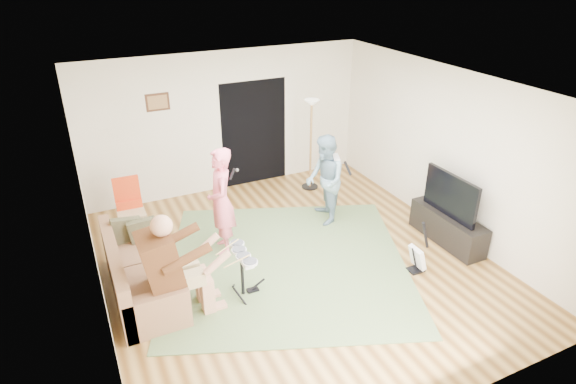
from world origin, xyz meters
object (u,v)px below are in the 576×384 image
object	(u,v)px
torchiere_lamp	(311,129)
television	(451,195)
drum_kit	(242,276)
tv_cabinet	(447,228)
sofa	(137,277)
guitarist	(325,180)
dining_chair	(132,217)
guitar_spare	(418,257)
singer	(221,202)

from	to	relation	value
torchiere_lamp	television	size ratio (longest dim) A/B	1.65
drum_kit	tv_cabinet	size ratio (longest dim) A/B	0.51
sofa	guitarist	size ratio (longest dim) A/B	1.27
dining_chair	tv_cabinet	bearing A→B (deg)	-25.89
drum_kit	torchiere_lamp	bearing A→B (deg)	47.18
guitar_spare	dining_chair	bearing A→B (deg)	142.21
sofa	singer	world-z (taller)	singer
torchiere_lamp	tv_cabinet	size ratio (longest dim) A/B	1.29
torchiere_lamp	dining_chair	xyz separation A→B (m)	(-3.53, -0.41, -0.88)
guitar_spare	dining_chair	world-z (taller)	dining_chair
singer	dining_chair	size ratio (longest dim) A/B	1.68
torchiere_lamp	television	distance (m)	2.96
drum_kit	television	size ratio (longest dim) A/B	0.65
guitar_spare	torchiere_lamp	world-z (taller)	torchiere_lamp
guitarist	guitar_spare	size ratio (longest dim) A/B	1.90
singer	dining_chair	xyz separation A→B (m)	(-1.23, 1.03, -0.49)
sofa	guitar_spare	bearing A→B (deg)	-17.96
guitarist	torchiere_lamp	world-z (taller)	torchiere_lamp
singer	dining_chair	world-z (taller)	singer
drum_kit	torchiere_lamp	size ratio (longest dim) A/B	0.39
guitar_spare	dining_chair	xyz separation A→B (m)	(-3.62, 2.81, 0.13)
guitarist	torchiere_lamp	distance (m)	1.44
sofa	guitar_spare	size ratio (longest dim) A/B	2.41
sofa	television	distance (m)	4.84
drum_kit	guitar_spare	world-z (taller)	guitar_spare
singer	tv_cabinet	distance (m)	3.67
singer	dining_chair	bearing A→B (deg)	-117.75
drum_kit	tv_cabinet	world-z (taller)	drum_kit
guitar_spare	dining_chair	size ratio (longest dim) A/B	0.81
guitar_spare	television	size ratio (longest dim) A/B	0.75
television	drum_kit	bearing A→B (deg)	177.82
guitar_spare	torchiere_lamp	xyz separation A→B (m)	(-0.09, 3.21, 1.00)
sofa	torchiere_lamp	xyz separation A→B (m)	(3.72, 1.97, 0.97)
singer	guitarist	xyz separation A→B (m)	(1.88, 0.13, -0.07)
torchiere_lamp	tv_cabinet	xyz separation A→B (m)	(1.07, -2.76, -0.99)
torchiere_lamp	tv_cabinet	world-z (taller)	torchiere_lamp
drum_kit	sofa	bearing A→B (deg)	153.24
drum_kit	guitar_spare	bearing A→B (deg)	-13.08
drum_kit	singer	distance (m)	1.32
sofa	torchiere_lamp	distance (m)	4.32
singer	television	size ratio (longest dim) A/B	1.56
drum_kit	dining_chair	world-z (taller)	dining_chair
sofa	drum_kit	world-z (taller)	sofa
drum_kit	torchiere_lamp	distance (m)	3.70
guitar_spare	tv_cabinet	size ratio (longest dim) A/B	0.59
guitar_spare	drum_kit	bearing A→B (deg)	166.92
guitar_spare	dining_chair	distance (m)	4.58
drum_kit	guitarist	bearing A→B (deg)	33.31
torchiere_lamp	television	bearing A→B (deg)	-69.74
torchiere_lamp	sofa	bearing A→B (deg)	-152.05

